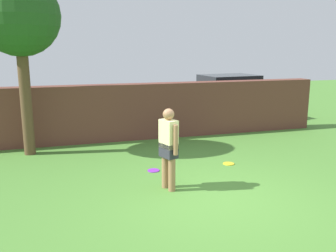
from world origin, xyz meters
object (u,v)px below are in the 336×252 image
Objects in this scene: person at (169,145)px; frisbee_purple at (153,170)px; frisbee_yellow at (229,164)px; car at (228,98)px; tree at (19,18)px.

person is 6.00× the size of frisbee_purple.
frisbee_purple is (-0.01, 1.14, -0.89)m from person.
person reaches higher than frisbee_yellow.
car reaches higher than frisbee_yellow.
person is at bearing 49.21° from car.
frisbee_purple is at bearing -39.02° from tree.
car is at bearing 49.37° from frisbee_purple.
frisbee_yellow is at bearing -78.95° from person.
frisbee_purple and frisbee_yellow have the same top height.
person is at bearing -50.56° from tree.
frisbee_yellow is at bearing -1.24° from frisbee_purple.
frisbee_purple is at bearing -19.08° from person.
person is (2.79, -3.39, -2.55)m from tree.
tree is 2.78× the size of person.
car is 16.13× the size of frisbee_purple.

